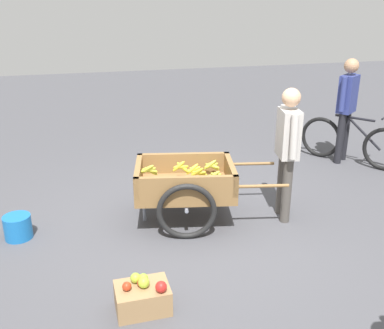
% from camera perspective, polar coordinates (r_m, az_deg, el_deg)
% --- Properties ---
extents(ground_plane, '(24.00, 24.00, 0.00)m').
position_cam_1_polar(ground_plane, '(4.91, 0.64, -8.69)').
color(ground_plane, '#47474C').
extents(fruit_cart, '(1.77, 1.11, 0.71)m').
position_cam_1_polar(fruit_cart, '(4.97, -0.79, -2.70)').
color(fruit_cart, olive).
rests_on(fruit_cart, ground).
extents(vendor_person, '(0.27, 0.54, 1.53)m').
position_cam_1_polar(vendor_person, '(4.98, 12.38, 2.68)').
color(vendor_person, '#4C4742').
rests_on(vendor_person, ground).
extents(bicycle, '(1.04, 1.37, 0.85)m').
position_cam_1_polar(bicycle, '(7.22, 20.14, 2.81)').
color(bicycle, black).
rests_on(bicycle, ground).
extents(cyclist_person, '(0.43, 0.40, 1.61)m').
position_cam_1_polar(cyclist_person, '(7.11, 19.58, 7.74)').
color(cyclist_person, black).
rests_on(cyclist_person, ground).
extents(plastic_bucket, '(0.29, 0.29, 0.26)m').
position_cam_1_polar(plastic_bucket, '(5.08, -21.79, -7.59)').
color(plastic_bucket, '#1966B2').
rests_on(plastic_bucket, ground).
extents(mixed_fruit_crate, '(0.44, 0.32, 0.31)m').
position_cam_1_polar(mixed_fruit_crate, '(3.77, -6.45, -16.73)').
color(mixed_fruit_crate, '#99754C').
rests_on(mixed_fruit_crate, ground).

